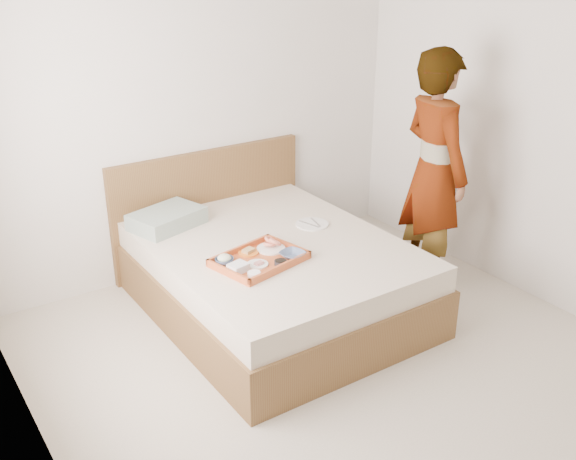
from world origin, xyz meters
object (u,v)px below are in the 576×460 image
(tray, at_px, (259,259))
(person, at_px, (434,172))
(bed, at_px, (274,277))
(dinner_plate, at_px, (312,224))

(tray, height_order, person, person)
(bed, xyz_separation_m, dinner_plate, (0.40, 0.11, 0.27))
(tray, height_order, dinner_plate, tray)
(tray, relative_size, dinner_plate, 2.30)
(tray, distance_m, dinner_plate, 0.72)
(dinner_plate, xyz_separation_m, person, (0.82, -0.39, 0.36))
(bed, height_order, person, person)
(bed, bearing_deg, dinner_plate, 14.71)
(bed, xyz_separation_m, tray, (-0.24, -0.20, 0.29))
(dinner_plate, bearing_deg, bed, -165.29)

